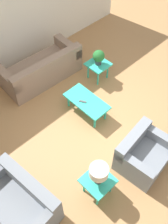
% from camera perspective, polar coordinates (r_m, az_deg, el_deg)
% --- Properties ---
extents(ground_plane, '(14.00, 14.00, 0.00)m').
position_cam_1_polar(ground_plane, '(5.86, 3.65, -3.53)').
color(ground_plane, '#A87A4C').
extents(wall_right, '(0.12, 7.20, 2.70)m').
position_cam_1_polar(wall_right, '(6.75, -15.97, 19.00)').
color(wall_right, silver).
rests_on(wall_right, ground_plane).
extents(sofa, '(1.01, 2.04, 0.78)m').
position_cam_1_polar(sofa, '(6.76, -9.15, 9.06)').
color(sofa, gray).
rests_on(sofa, ground_plane).
extents(armchair, '(0.91, 1.06, 0.76)m').
position_cam_1_polar(armchair, '(5.27, 12.60, -9.02)').
color(armchair, slate).
rests_on(armchair, ground_plane).
extents(loveseat, '(1.44, 0.94, 0.76)m').
position_cam_1_polar(loveseat, '(4.90, -13.69, -18.45)').
color(loveseat, slate).
rests_on(loveseat, ground_plane).
extents(coffee_table, '(1.04, 0.52, 0.40)m').
position_cam_1_polar(coffee_table, '(5.85, 0.57, 2.19)').
color(coffee_table, '#2DB79E').
rests_on(coffee_table, ground_plane).
extents(side_table_plant, '(0.52, 0.52, 0.47)m').
position_cam_1_polar(side_table_plant, '(6.63, 3.08, 10.00)').
color(side_table_plant, '#2DB79E').
rests_on(side_table_plant, ground_plane).
extents(side_table_lamp, '(0.52, 0.52, 0.47)m').
position_cam_1_polar(side_table_lamp, '(4.79, 3.03, -14.96)').
color(side_table_lamp, '#2DB79E').
rests_on(side_table_lamp, ground_plane).
extents(potted_plant, '(0.29, 0.29, 0.39)m').
position_cam_1_polar(potted_plant, '(6.44, 3.20, 11.95)').
color(potted_plant, '#333338').
rests_on(potted_plant, side_table_plant).
extents(table_lamp, '(0.33, 0.33, 0.44)m').
position_cam_1_polar(table_lamp, '(4.46, 3.23, -13.06)').
color(table_lamp, '#333333').
rests_on(table_lamp, side_table_lamp).
extents(remote_control, '(0.16, 0.11, 0.02)m').
position_cam_1_polar(remote_control, '(5.78, -0.27, 2.30)').
color(remote_control, '#4C4C51').
rests_on(remote_control, coffee_table).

